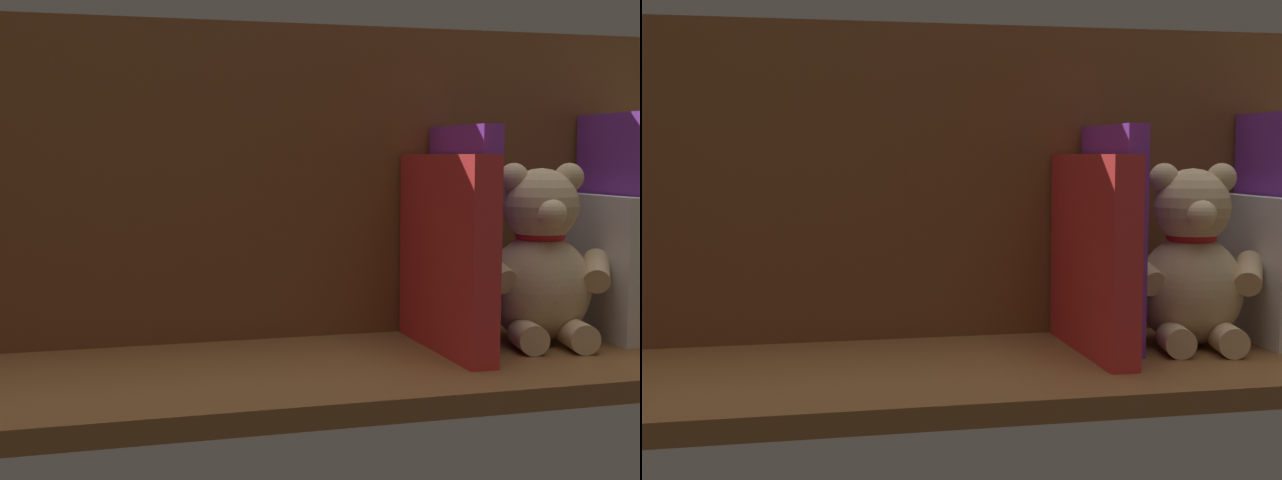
% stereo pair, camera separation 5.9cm
% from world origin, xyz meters
% --- Properties ---
extents(ground_plane, '(1.13, 0.31, 0.02)m').
position_xyz_m(ground_plane, '(0.00, 0.00, -0.01)').
color(ground_plane, brown).
extents(shelf_back_panel, '(1.13, 0.02, 0.36)m').
position_xyz_m(shelf_back_panel, '(0.00, -0.13, 0.18)').
color(shelf_back_panel, brown).
rests_on(shelf_back_panel, ground_plane).
extents(book_2, '(0.01, 0.13, 0.26)m').
position_xyz_m(book_2, '(-0.37, -0.05, 0.13)').
color(book_2, purple).
rests_on(book_2, ground_plane).
extents(book_3, '(0.02, 0.15, 0.17)m').
position_xyz_m(book_3, '(-0.35, -0.04, 0.08)').
color(book_3, silver).
rests_on(book_3, ground_plane).
extents(teddy_bear, '(0.16, 0.15, 0.20)m').
position_xyz_m(teddy_bear, '(-0.27, -0.03, 0.09)').
color(teddy_bear, '#D1B284').
rests_on(teddy_bear, ground_plane).
extents(book_4, '(0.02, 0.15, 0.25)m').
position_xyz_m(book_4, '(-0.18, -0.05, 0.12)').
color(book_4, purple).
rests_on(book_4, ground_plane).
extents(book_5, '(0.03, 0.20, 0.21)m').
position_xyz_m(book_5, '(-0.15, -0.02, 0.11)').
color(book_5, red).
rests_on(book_5, ground_plane).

